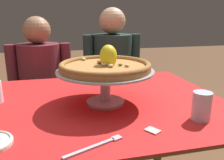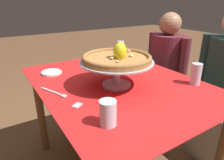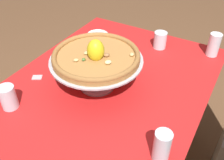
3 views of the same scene
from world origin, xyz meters
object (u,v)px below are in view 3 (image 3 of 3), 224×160
(water_glass_back_right, at_px, (162,148))
(pizza_stand, at_px, (97,66))
(water_glass_front_right, at_px, (9,99))
(water_glass_side_left, at_px, (160,41))
(pizza, at_px, (96,55))
(sugar_packet, at_px, (37,77))
(side_plate, at_px, (98,35))
(dinner_fork, at_px, (55,56))
(water_glass_back_left, at_px, (213,46))

(water_glass_back_right, bearing_deg, pizza_stand, -119.38)
(water_glass_front_right, bearing_deg, water_glass_side_left, 154.76)
(pizza, bearing_deg, water_glass_back_right, 60.70)
(pizza_stand, bearing_deg, sugar_packet, -71.16)
(pizza_stand, height_order, water_glass_back_right, pizza_stand)
(water_glass_front_right, bearing_deg, pizza, 141.12)
(side_plate, relative_size, sugar_packet, 2.89)
(pizza_stand, bearing_deg, dinner_fork, -105.95)
(side_plate, distance_m, sugar_packet, 0.54)
(dinner_fork, bearing_deg, pizza_stand, 74.05)
(pizza_stand, bearing_deg, water_glass_back_left, 143.43)
(pizza_stand, relative_size, water_glass_back_left, 3.25)
(dinner_fork, relative_size, sugar_packet, 3.98)
(pizza, bearing_deg, dinner_fork, -106.11)
(sugar_packet, bearing_deg, pizza_stand, 108.84)
(water_glass_front_right, bearing_deg, sugar_packet, -168.04)
(pizza, height_order, dinner_fork, pizza)
(pizza_stand, distance_m, pizza, 0.06)
(pizza_stand, xyz_separation_m, water_glass_front_right, (0.32, -0.26, -0.07))
(pizza_stand, relative_size, dinner_fork, 2.20)
(water_glass_side_left, bearing_deg, sugar_packet, -35.70)
(water_glass_side_left, xyz_separation_m, dinner_fork, (0.40, -0.49, -0.04))
(dinner_fork, distance_m, sugar_packet, 0.21)
(side_plate, bearing_deg, pizza_stand, 32.40)
(water_glass_front_right, relative_size, dinner_fork, 0.56)
(water_glass_back_left, bearing_deg, side_plate, -78.29)
(water_glass_side_left, distance_m, side_plate, 0.41)
(pizza_stand, height_order, sugar_packet, pizza_stand)
(pizza, height_order, water_glass_front_right, pizza)
(pizza_stand, relative_size, water_glass_side_left, 4.36)
(water_glass_side_left, height_order, water_glass_front_right, water_glass_front_right)
(water_glass_side_left, xyz_separation_m, water_glass_front_right, (0.83, -0.39, 0.01))
(pizza_stand, relative_size, sugar_packet, 8.74)
(pizza, relative_size, water_glass_back_left, 3.03)
(sugar_packet, bearing_deg, water_glass_side_left, 144.30)
(water_glass_side_left, xyz_separation_m, sugar_packet, (0.61, -0.44, -0.04))
(pizza_stand, distance_m, side_plate, 0.52)
(sugar_packet, bearing_deg, pizza, 108.55)
(pizza_stand, distance_m, water_glass_back_left, 0.72)
(sugar_packet, bearing_deg, water_glass_back_left, 132.87)
(water_glass_front_right, distance_m, dinner_fork, 0.44)
(side_plate, bearing_deg, sugar_packet, -3.43)
(water_glass_back_left, bearing_deg, pizza_stand, -36.57)
(water_glass_side_left, bearing_deg, water_glass_front_right, -25.24)
(pizza_stand, xyz_separation_m, sugar_packet, (0.10, -0.31, -0.12))
(water_glass_back_right, bearing_deg, water_glass_back_left, -179.98)
(sugar_packet, bearing_deg, dinner_fork, -166.34)
(water_glass_back_left, relative_size, water_glass_side_left, 1.34)
(pizza_stand, bearing_deg, water_glass_back_right, 60.62)
(pizza_stand, height_order, side_plate, pizza_stand)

